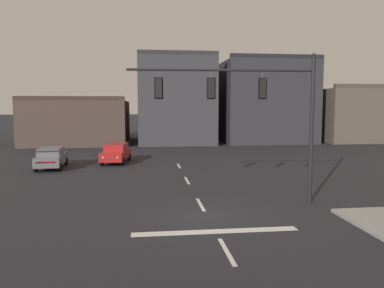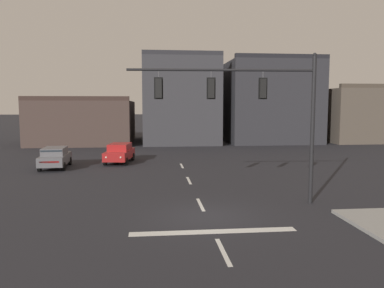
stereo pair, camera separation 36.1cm
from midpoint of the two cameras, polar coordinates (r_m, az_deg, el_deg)
ground_plane at (r=16.77m, az=2.78°, el=-10.81°), size 400.00×400.00×0.00m
stop_bar_paint at (r=14.88m, az=3.96°, el=-12.97°), size 6.40×0.50×0.01m
lane_centreline at (r=18.67m, az=1.84°, el=-9.06°), size 0.16×26.40×0.01m
signal_mast_near_side at (r=18.48m, az=9.87°, el=6.24°), size 8.98×0.70×7.28m
car_lot_nearside at (r=32.48m, az=-10.50°, el=-1.27°), size 2.38×4.62×1.61m
car_lot_middle at (r=30.92m, az=-19.54°, el=-1.86°), size 2.11×4.53×1.61m
building_row at (r=51.38m, az=5.15°, el=5.28°), size 48.04×13.80×11.11m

